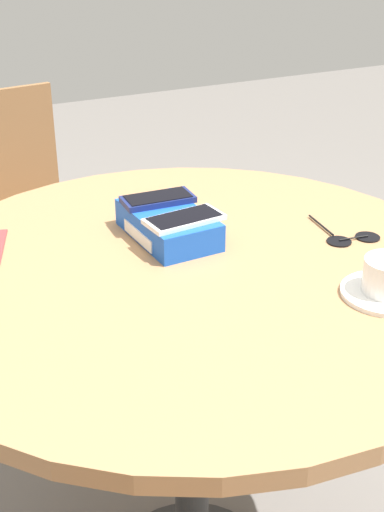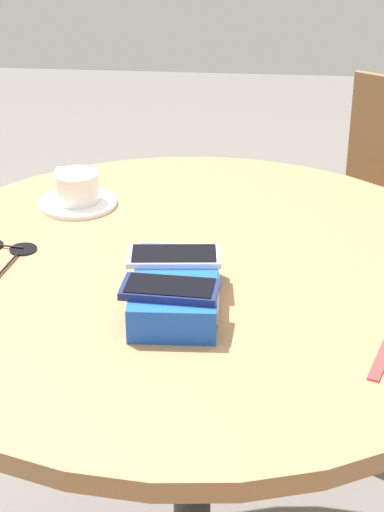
% 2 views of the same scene
% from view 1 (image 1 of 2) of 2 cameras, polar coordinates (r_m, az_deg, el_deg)
% --- Properties ---
extents(round_table, '(1.01, 1.01, 0.76)m').
position_cam_1_polar(round_table, '(1.28, 0.00, -4.91)').
color(round_table, '#2D2D2D').
rests_on(round_table, ground_plane).
extents(phone_box, '(0.22, 0.13, 0.05)m').
position_cam_1_polar(phone_box, '(1.33, -1.93, 2.53)').
color(phone_box, blue).
rests_on(phone_box, round_table).
extents(phone_navy, '(0.07, 0.14, 0.01)m').
position_cam_1_polar(phone_navy, '(1.36, -2.75, 4.58)').
color(phone_navy, navy).
rests_on(phone_navy, phone_box).
extents(phone_white, '(0.08, 0.15, 0.01)m').
position_cam_1_polar(phone_white, '(1.28, -0.62, 2.99)').
color(phone_white, silver).
rests_on(phone_white, phone_box).
extents(sunglasses, '(0.15, 0.11, 0.01)m').
position_cam_1_polar(sunglasses, '(1.37, 12.52, 1.44)').
color(sunglasses, black).
rests_on(sunglasses, round_table).
extents(chair_near_window, '(0.49, 0.49, 0.84)m').
position_cam_1_polar(chair_near_window, '(2.15, -14.08, 1.57)').
color(chair_near_window, brown).
rests_on(chair_near_window, ground_plane).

